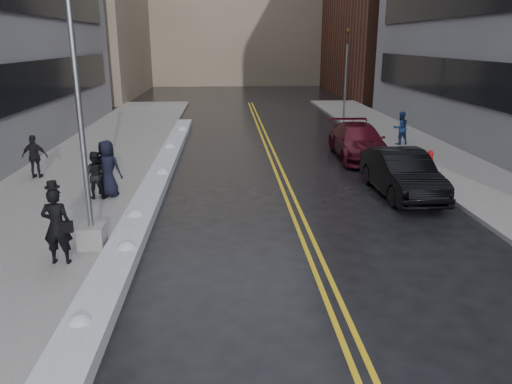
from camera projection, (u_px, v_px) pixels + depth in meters
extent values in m
plane|color=black|center=(218.00, 284.00, 11.49)|extent=(160.00, 160.00, 0.00)
cube|color=gray|center=(82.00, 174.00, 20.68)|extent=(5.50, 50.00, 0.15)
cube|color=gray|center=(451.00, 168.00, 21.60)|extent=(4.00, 50.00, 0.15)
cube|color=gold|center=(276.00, 173.00, 21.18)|extent=(0.12, 50.00, 0.01)
cube|color=gold|center=(283.00, 172.00, 21.19)|extent=(0.12, 50.00, 0.01)
cube|color=silver|center=(156.00, 184.00, 18.94)|extent=(0.90, 30.00, 0.34)
cube|color=gray|center=(66.00, 3.00, 49.99)|extent=(14.00, 22.00, 18.00)
cube|color=gray|center=(92.00, 236.00, 13.08)|extent=(0.65, 0.65, 0.60)
cylinder|color=gray|center=(77.00, 89.00, 11.97)|extent=(0.14, 0.14, 7.00)
cylinder|color=maroon|center=(430.00, 160.00, 21.44)|extent=(0.24, 0.24, 0.60)
sphere|color=maroon|center=(431.00, 153.00, 21.35)|extent=(0.26, 0.26, 0.26)
cylinder|color=maroon|center=(430.00, 159.00, 21.42)|extent=(0.25, 0.10, 0.10)
cylinder|color=gray|center=(345.00, 82.00, 34.14)|extent=(0.14, 0.14, 5.00)
imported|color=#594C0C|center=(348.00, 36.00, 33.26)|extent=(0.16, 0.20, 1.00)
imported|color=black|center=(57.00, 226.00, 11.97)|extent=(0.71, 0.48, 1.91)
imported|color=black|center=(95.00, 175.00, 17.05)|extent=(0.83, 0.66, 1.65)
imported|color=black|center=(108.00, 169.00, 17.21)|extent=(1.10, 0.87, 1.98)
imported|color=black|center=(35.00, 157.00, 19.60)|extent=(1.02, 0.46, 1.71)
imported|color=navy|center=(401.00, 128.00, 26.00)|extent=(0.96, 0.83, 1.71)
imported|color=black|center=(402.00, 173.00, 17.88)|extent=(1.85, 4.96, 1.62)
imported|color=#440A16|center=(359.00, 142.00, 23.62)|extent=(2.42, 5.55, 1.59)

